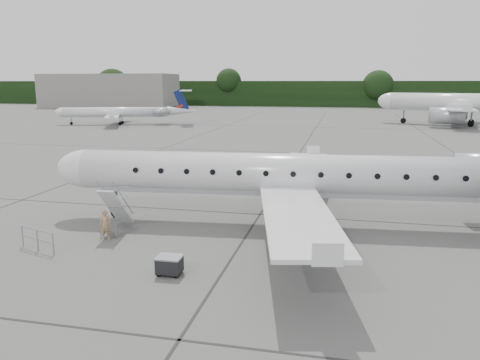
# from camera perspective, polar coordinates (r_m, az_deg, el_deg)

# --- Properties ---
(ground) EXTENTS (320.00, 320.00, 0.00)m
(ground) POSITION_cam_1_polar(r_m,az_deg,el_deg) (22.73, 13.16, -8.04)
(ground) COLOR #585755
(ground) RESTS_ON ground
(treeline) EXTENTS (260.00, 4.00, 8.00)m
(treeline) POSITION_cam_1_polar(r_m,az_deg,el_deg) (151.45, 12.84, 10.19)
(treeline) COLOR black
(treeline) RESTS_ON ground
(terminal_building) EXTENTS (40.00, 14.00, 10.00)m
(terminal_building) POSITION_cam_1_polar(r_m,az_deg,el_deg) (148.67, -15.69, 10.41)
(terminal_building) COLOR slate
(terminal_building) RESTS_ON ground
(main_regional_jet) EXTENTS (31.92, 24.21, 7.74)m
(main_regional_jet) POSITION_cam_1_polar(r_m,az_deg,el_deg) (24.93, 6.97, 3.14)
(main_regional_jet) COLOR silver
(main_regional_jet) RESTS_ON ground
(airstair) EXTENTS (1.06, 2.57, 2.43)m
(airstair) POSITION_cam_1_polar(r_m,az_deg,el_deg) (25.00, -14.84, -3.38)
(airstair) COLOR silver
(airstair) RESTS_ON ground
(passenger) EXTENTS (0.65, 0.57, 1.51)m
(passenger) POSITION_cam_1_polar(r_m,az_deg,el_deg) (23.89, -16.06, -5.31)
(passenger) COLOR #9C7655
(passenger) RESTS_ON ground
(safety_railing) EXTENTS (2.11, 0.77, 1.00)m
(safety_railing) POSITION_cam_1_polar(r_m,az_deg,el_deg) (23.53, -23.46, -6.75)
(safety_railing) COLOR gray
(safety_railing) RESTS_ON ground
(baggage_cart) EXTENTS (0.98, 0.80, 0.84)m
(baggage_cart) POSITION_cam_1_polar(r_m,az_deg,el_deg) (19.27, -8.60, -10.20)
(baggage_cart) COLOR black
(baggage_cart) RESTS_ON ground
(bg_narrowbody) EXTENTS (36.17, 29.83, 11.31)m
(bg_narrowbody) POSITION_cam_1_polar(r_m,az_deg,el_deg) (92.89, 25.64, 9.50)
(bg_narrowbody) COLOR silver
(bg_narrowbody) RESTS_ON ground
(bg_regional_left) EXTENTS (27.99, 23.57, 6.28)m
(bg_regional_left) POSITION_cam_1_polar(r_m,az_deg,el_deg) (88.83, -14.93, 8.57)
(bg_regional_left) COLOR silver
(bg_regional_left) RESTS_ON ground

